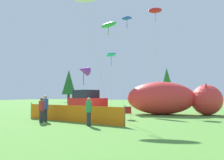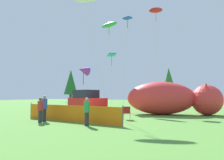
% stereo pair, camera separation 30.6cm
% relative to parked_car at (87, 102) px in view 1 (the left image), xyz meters
% --- Properties ---
extents(ground_plane, '(120.00, 120.00, 0.00)m').
position_rel_parked_car_xyz_m(ground_plane, '(2.40, -2.39, -1.11)').
color(ground_plane, '#548C38').
extents(parked_car, '(4.51, 3.21, 2.31)m').
position_rel_parked_car_xyz_m(parked_car, '(0.00, 0.00, 0.00)').
color(parked_car, red).
rests_on(parked_car, ground).
extents(folding_chair, '(0.71, 0.71, 0.98)m').
position_rel_parked_car_xyz_m(folding_chair, '(5.42, -2.91, -0.54)').
color(folding_chair, maroon).
rests_on(folding_chair, ground).
extents(inflatable_cat, '(8.73, 4.83, 3.06)m').
position_rel_parked_car_xyz_m(inflatable_cat, '(7.55, 2.76, 0.31)').
color(inflatable_cat, red).
rests_on(inflatable_cat, ground).
extents(safety_fence, '(8.50, 1.16, 1.23)m').
position_rel_parked_car_xyz_m(safety_fence, '(2.35, -5.73, -0.55)').
color(safety_fence, orange).
rests_on(safety_fence, ground).
extents(spectator_in_yellow_shirt, '(0.37, 0.37, 1.68)m').
position_rel_parked_car_xyz_m(spectator_in_yellow_shirt, '(4.51, -6.90, -0.19)').
color(spectator_in_yellow_shirt, '#2D2D38').
rests_on(spectator_in_yellow_shirt, ground).
extents(spectator_in_black_shirt, '(0.39, 0.39, 1.80)m').
position_rel_parked_car_xyz_m(spectator_in_black_shirt, '(0.70, -6.40, -0.13)').
color(spectator_in_black_shirt, '#2D2D38').
rests_on(spectator_in_black_shirt, ground).
extents(spectator_in_blue_shirt, '(0.36, 0.36, 1.65)m').
position_rel_parked_car_xyz_m(spectator_in_blue_shirt, '(0.93, -7.01, -0.21)').
color(spectator_in_blue_shirt, '#2D2D38').
rests_on(spectator_in_blue_shirt, ground).
extents(kite_purple_delta, '(2.00, 2.80, 4.51)m').
position_rel_parked_car_xyz_m(kite_purple_delta, '(0.78, -1.75, 2.91)').
color(kite_purple_delta, silver).
rests_on(kite_purple_delta, ground).
extents(kite_green_fish, '(3.10, 2.83, 11.06)m').
position_rel_parked_car_xyz_m(kite_green_fish, '(-0.57, 5.86, 9.44)').
color(kite_green_fish, silver).
rests_on(kite_green_fish, ground).
extents(kite_red_lizard, '(1.58, 2.53, 12.01)m').
position_rel_parked_car_xyz_m(kite_red_lizard, '(5.43, 5.75, 10.21)').
color(kite_red_lizard, silver).
rests_on(kite_red_lizard, ground).
extents(kite_teal_diamond, '(1.28, 1.28, 6.63)m').
position_rel_parked_car_xyz_m(kite_teal_diamond, '(0.55, 4.35, 5.25)').
color(kite_teal_diamond, silver).
rests_on(kite_teal_diamond, ground).
extents(kite_blue_box, '(1.07, 2.41, 11.57)m').
position_rel_parked_car_xyz_m(kite_blue_box, '(1.53, 6.81, 10.02)').
color(kite_blue_box, silver).
rests_on(kite_blue_box, ground).
extents(horizon_tree_east, '(3.42, 3.42, 8.17)m').
position_rel_parked_car_xyz_m(horizon_tree_east, '(-22.07, 26.55, 3.91)').
color(horizon_tree_east, brown).
rests_on(horizon_tree_east, ground).
extents(horizon_tree_west, '(3.58, 3.58, 8.54)m').
position_rel_parked_car_xyz_m(horizon_tree_west, '(0.36, 36.27, 4.14)').
color(horizon_tree_west, brown).
rests_on(horizon_tree_west, ground).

